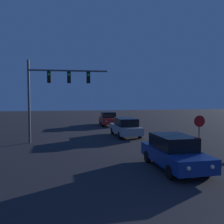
{
  "coord_description": "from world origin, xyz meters",
  "views": [
    {
      "loc": [
        -2.89,
        -3.39,
        3.61
      ],
      "look_at": [
        0.0,
        12.27,
        2.6
      ],
      "focal_mm": 40.0,
      "sensor_mm": 36.0,
      "label": 1
    }
  ],
  "objects_px": {
    "car_mid": "(126,127)",
    "car_far": "(108,118)",
    "stop_sign": "(199,129)",
    "car_near": "(174,152)",
    "traffic_signal_mast": "(53,86)"
  },
  "relations": [
    {
      "from": "car_mid",
      "to": "car_far",
      "type": "height_order",
      "value": "same"
    },
    {
      "from": "stop_sign",
      "to": "car_far",
      "type": "bearing_deg",
      "value": 97.21
    },
    {
      "from": "car_near",
      "to": "car_far",
      "type": "relative_size",
      "value": 1.0
    },
    {
      "from": "car_near",
      "to": "car_far",
      "type": "xyz_separation_m",
      "value": [
        -0.11,
        19.11,
        0.0
      ]
    },
    {
      "from": "car_mid",
      "to": "car_far",
      "type": "distance_m",
      "value": 8.88
    },
    {
      "from": "traffic_signal_mast",
      "to": "stop_sign",
      "type": "relative_size",
      "value": 2.52
    },
    {
      "from": "car_near",
      "to": "traffic_signal_mast",
      "type": "relative_size",
      "value": 0.75
    },
    {
      "from": "traffic_signal_mast",
      "to": "car_far",
      "type": "bearing_deg",
      "value": 60.22
    },
    {
      "from": "car_far",
      "to": "traffic_signal_mast",
      "type": "bearing_deg",
      "value": 62.62
    },
    {
      "from": "car_near",
      "to": "car_mid",
      "type": "bearing_deg",
      "value": -91.41
    },
    {
      "from": "traffic_signal_mast",
      "to": "stop_sign",
      "type": "height_order",
      "value": "traffic_signal_mast"
    },
    {
      "from": "car_far",
      "to": "traffic_signal_mast",
      "type": "height_order",
      "value": "traffic_signal_mast"
    },
    {
      "from": "traffic_signal_mast",
      "to": "stop_sign",
      "type": "xyz_separation_m",
      "value": [
        8.4,
        -6.96,
        -2.66
      ]
    },
    {
      "from": "car_mid",
      "to": "stop_sign",
      "type": "bearing_deg",
      "value": -78.2
    },
    {
      "from": "traffic_signal_mast",
      "to": "car_near",
      "type": "bearing_deg",
      "value": -53.1
    }
  ]
}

